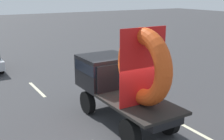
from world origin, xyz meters
TOP-DOWN VIEW (x-y plane):
  - ground_plane at (0.00, 0.00)m, footprint 120.00×120.00m
  - flatbed_truck at (-0.08, 0.71)m, footprint 2.02×5.05m
  - lane_dash_left_far at (-1.91, 6.10)m, footprint 0.16×2.70m
  - lane_dash_right_near at (1.74, -1.42)m, footprint 0.16×2.78m
  - lane_dash_right_far at (1.74, 6.76)m, footprint 0.16×2.18m

SIDE VIEW (x-z plane):
  - ground_plane at x=0.00m, z-range 0.00..0.00m
  - lane_dash_left_far at x=-1.91m, z-range 0.00..0.01m
  - lane_dash_right_near at x=1.74m, z-range 0.00..0.01m
  - lane_dash_right_far at x=1.74m, z-range 0.00..0.01m
  - flatbed_truck at x=-0.08m, z-range -0.14..3.76m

